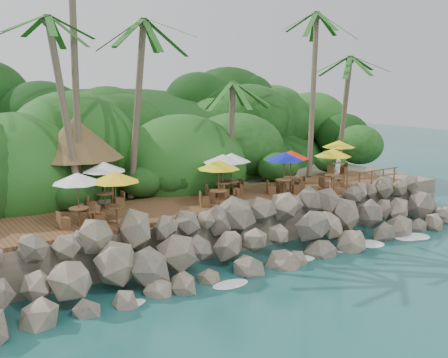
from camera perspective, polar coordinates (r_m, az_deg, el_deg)
ground at (r=25.69m, az=7.64°, el=-9.56°), size 140.00×140.00×0.00m
land_base at (r=38.34m, az=-8.43°, el=-1.15°), size 32.00×25.20×2.10m
jungle_hill at (r=45.30m, az=-12.54°, el=-0.81°), size 44.80×28.00×15.40m
seawall at (r=26.77m, az=4.84°, el=-6.06°), size 29.00×4.00×2.30m
terrace at (r=29.60m, az=0.00°, el=-2.28°), size 26.00×5.00×0.20m
jungle_foliage at (r=37.70m, az=-7.72°, el=-2.97°), size 44.00×16.00×12.00m
foam_line at (r=25.89m, az=7.20°, el=-9.31°), size 25.20×0.80×0.06m
palms at (r=31.76m, az=-1.57°, el=16.16°), size 26.84×7.00×13.93m
palapa at (r=29.36m, az=-15.86°, el=4.31°), size 5.13×5.13×4.60m
dining_clusters at (r=29.11m, az=0.87°, el=1.79°), size 21.55×5.37×2.46m
railing at (r=33.70m, az=15.15°, el=0.17°), size 6.10×0.10×1.00m
waiter at (r=34.04m, az=12.24°, el=0.78°), size 0.62×0.43×1.65m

